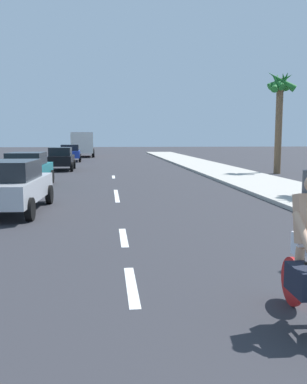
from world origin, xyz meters
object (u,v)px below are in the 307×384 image
Objects in this scene: delivery_truck at (82,144)px; parked_car_silver at (9,185)px; parked_car_blue at (70,152)px; parked_car_teal at (28,168)px; parked_car_black at (61,158)px; palm_tree_far at (280,96)px.

parked_car_silver is at bearing -92.48° from delivery_truck.
delivery_truck is at bearing 83.36° from parked_car_blue.
parked_car_teal and parked_car_blue have the same top height.
parked_car_black is (-0.19, 16.48, -0.01)m from parked_car_silver.
palm_tree_far is (13.97, -15.06, 3.90)m from parked_car_blue.
parked_car_black is at bearing -93.21° from delivery_truck.
palm_tree_far is at bearing 44.58° from parked_car_silver.
delivery_truck is 0.99× the size of palm_tree_far.
parked_car_blue is (0.20, 20.45, 0.00)m from parked_car_teal.
parked_car_black is at bearing 88.25° from parked_car_teal.
palm_tree_far is (13.68, -4.20, 3.90)m from parked_car_black.
parked_car_teal is at bearing 97.88° from parked_car_silver.
parked_car_black is at bearing -91.17° from parked_car_blue.
parked_car_silver is 1.16× the size of parked_car_black.
parked_car_teal is 29.60m from delivery_truck.
parked_car_blue is at bearing -96.18° from delivery_truck.
parked_car_black is (0.49, 9.59, -0.00)m from parked_car_teal.
parked_car_blue is 20.91m from palm_tree_far.
parked_car_silver is 1.03× the size of parked_car_blue.
parked_car_silver is 16.48m from parked_car_black.
delivery_truck is at bearing 92.04° from parked_car_silver.
parked_car_silver is at bearing -91.69° from parked_car_blue.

